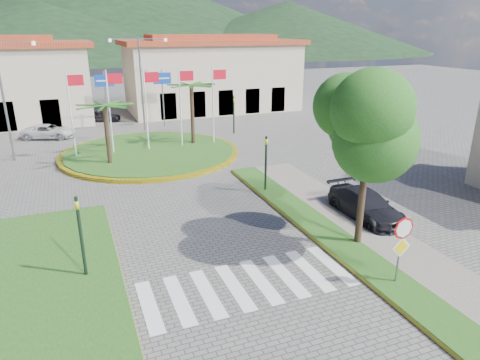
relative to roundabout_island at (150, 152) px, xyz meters
name	(u,v)px	position (x,y,z in m)	size (l,w,h in m)	color
sidewalk_right	(419,277)	(6.00, -20.00, -0.09)	(4.00, 28.00, 0.15)	gray
verge_right	(393,284)	(4.80, -20.00, -0.08)	(1.60, 28.00, 0.18)	#234D16
median_left	(47,291)	(-6.50, -16.00, -0.08)	(5.00, 14.00, 0.18)	#234D16
crosswalk	(245,284)	(0.00, -18.00, -0.16)	(8.00, 3.00, 0.01)	silver
roundabout_island	(150,152)	(0.00, 0.00, 0.00)	(12.70, 12.70, 6.00)	yellow
stop_sign	(402,240)	(4.90, -20.04, 1.62)	(0.80, 0.11, 2.65)	slate
deciduous_tree	(369,123)	(5.50, -17.00, 5.01)	(3.60, 3.60, 6.80)	black
traffic_light_left	(80,230)	(-5.20, -15.50, 1.77)	(0.15, 0.18, 3.20)	black
traffic_light_right	(266,159)	(4.50, -10.00, 1.77)	(0.15, 0.18, 3.20)	black
traffic_light_far	(234,111)	(8.00, 4.00, 1.77)	(0.18, 0.15, 3.20)	black
direction_sign_west	(105,91)	(-2.00, 8.97, 3.36)	(1.60, 0.14, 5.20)	slate
direction_sign_east	(163,88)	(3.00, 8.97, 3.36)	(1.60, 0.14, 5.20)	slate
street_lamp_centre	(141,79)	(1.00, 8.00, 4.33)	(4.80, 0.16, 8.00)	slate
street_lamp_west	(3,95)	(-9.00, 2.00, 4.33)	(4.80, 0.16, 8.00)	slate
building_right	(212,74)	(10.00, 16.00, 3.73)	(19.08, 9.54, 8.05)	beige
hill_far_mid	(118,10)	(15.00, 138.00, 14.83)	(180.00, 180.00, 30.00)	black
hill_far_east	(287,28)	(70.00, 113.00, 8.83)	(120.00, 120.00, 18.00)	black
hill_near_back	(41,31)	(-10.00, 108.00, 7.83)	(110.00, 110.00, 16.00)	black
white_van	(48,132)	(-6.91, 8.00, 0.40)	(1.90, 4.13, 1.15)	silver
car_dark_a	(104,116)	(-2.06, 13.49, 0.38)	(1.29, 3.21, 1.10)	black
car_dark_b	(215,109)	(9.35, 13.16, 0.38)	(1.17, 3.36, 1.11)	black
car_side_right	(366,205)	(7.50, -14.85, 0.49)	(1.86, 4.56, 1.32)	black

